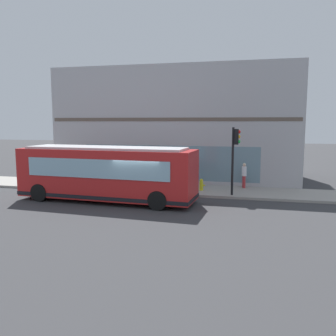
# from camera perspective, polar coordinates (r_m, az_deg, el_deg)

# --- Properties ---
(ground) EXTENTS (120.00, 120.00, 0.00)m
(ground) POSITION_cam_1_polar(r_m,az_deg,el_deg) (19.25, -4.23, -5.94)
(ground) COLOR #38383A
(sidewalk_curb) EXTENTS (3.53, 40.00, 0.15)m
(sidewalk_curb) POSITION_cam_1_polar(r_m,az_deg,el_deg) (23.33, -0.94, -3.36)
(sidewalk_curb) COLOR #9E9991
(sidewalk_curb) RESTS_ON ground
(building_corner) EXTENTS (8.39, 17.82, 8.38)m
(building_corner) POSITION_cam_1_polar(r_m,az_deg,el_deg) (28.70, 2.04, 6.90)
(building_corner) COLOR #A8A8AD
(building_corner) RESTS_ON ground
(city_bus_nearside) EXTENTS (3.11, 10.17, 3.07)m
(city_bus_nearside) POSITION_cam_1_polar(r_m,az_deg,el_deg) (20.14, -9.90, -0.93)
(city_bus_nearside) COLOR red
(city_bus_nearside) RESTS_ON ground
(traffic_light_near_corner) EXTENTS (0.32, 0.49, 3.99)m
(traffic_light_near_corner) POSITION_cam_1_polar(r_m,az_deg,el_deg) (21.01, 10.71, 3.17)
(traffic_light_near_corner) COLOR black
(traffic_light_near_corner) RESTS_ON sidewalk_curb
(fire_hydrant) EXTENTS (0.35, 0.35, 0.74)m
(fire_hydrant) POSITION_cam_1_polar(r_m,az_deg,el_deg) (22.47, 5.39, -2.68)
(fire_hydrant) COLOR gold
(fire_hydrant) RESTS_ON sidewalk_curb
(pedestrian_walking_along_curb) EXTENTS (0.32, 0.32, 1.70)m
(pedestrian_walking_along_curb) POSITION_cam_1_polar(r_m,az_deg,el_deg) (23.50, -1.98, -0.69)
(pedestrian_walking_along_curb) COLOR gold
(pedestrian_walking_along_curb) RESTS_ON sidewalk_curb
(pedestrian_by_light_pole) EXTENTS (0.32, 0.32, 1.60)m
(pedestrian_by_light_pole) POSITION_cam_1_polar(r_m,az_deg,el_deg) (25.42, -18.22, -0.58)
(pedestrian_by_light_pole) COLOR #99994C
(pedestrian_by_light_pole) RESTS_ON sidewalk_curb
(pedestrian_near_building_entrance) EXTENTS (0.32, 0.32, 1.63)m
(pedestrian_near_building_entrance) POSITION_cam_1_polar(r_m,az_deg,el_deg) (23.63, 12.13, -0.90)
(pedestrian_near_building_entrance) COLOR #B23338
(pedestrian_near_building_entrance) RESTS_ON sidewalk_curb
(pedestrian_near_hydrant) EXTENTS (0.32, 0.32, 1.79)m
(pedestrian_near_hydrant) POSITION_cam_1_polar(r_m,az_deg,el_deg) (24.22, -13.88, -0.51)
(pedestrian_near_hydrant) COLOR #3F8C4C
(pedestrian_near_hydrant) RESTS_ON sidewalk_curb
(newspaper_vending_box) EXTENTS (0.44, 0.42, 0.90)m
(newspaper_vending_box) POSITION_cam_1_polar(r_m,az_deg,el_deg) (23.81, 2.91, -1.86)
(newspaper_vending_box) COLOR #263F99
(newspaper_vending_box) RESTS_ON sidewalk_curb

